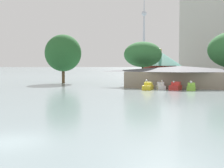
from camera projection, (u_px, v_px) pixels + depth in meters
ground_plane at (8, 142)px, 16.35m from camera, size 2000.00×2000.00×0.00m
pedal_boat_yellow at (148, 87)px, 52.01m from camera, size 1.67×2.89×1.79m
pedal_boat_white at (161, 86)px, 53.36m from camera, size 1.91×3.05×1.60m
pedal_boat_red at (175, 87)px, 51.77m from camera, size 2.16×2.62×1.55m
pedal_boat_lime at (191, 87)px, 50.80m from camera, size 1.51×2.51×1.60m
boathouse at (181, 76)px, 56.92m from camera, size 21.22×7.96×3.93m
green_roof_pavilion at (160, 65)px, 71.83m from camera, size 9.79×9.79×7.94m
shoreline_tree_tall_left at (63, 53)px, 71.26m from camera, size 8.28×8.28×11.07m
shoreline_tree_mid at (143, 54)px, 64.32m from camera, size 7.78×7.78×8.92m
distant_broadcast_tower at (144, 24)px, 431.47m from camera, size 6.96×6.96×143.01m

